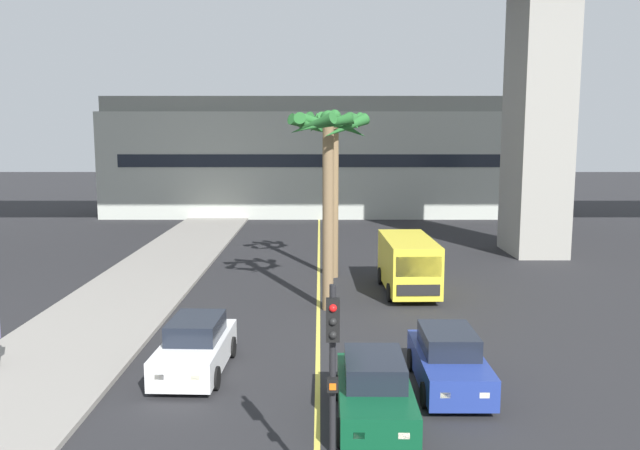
# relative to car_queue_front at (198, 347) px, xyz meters

# --- Properties ---
(sidewalk_left) EXTENTS (4.80, 80.00, 0.15)m
(sidewalk_left) POSITION_rel_car_queue_front_xyz_m (-4.48, 0.93, -0.65)
(sidewalk_left) COLOR gray
(sidewalk_left) RESTS_ON ground
(lane_stripe_center) EXTENTS (0.14, 56.00, 0.01)m
(lane_stripe_center) POSITION_rel_car_queue_front_xyz_m (3.52, 8.93, -0.72)
(lane_stripe_center) COLOR #DBCC4C
(lane_stripe_center) RESTS_ON ground
(pier_building_backdrop) EXTENTS (34.97, 8.04, 9.64)m
(pier_building_backdrop) POSITION_rel_car_queue_front_xyz_m (3.52, 36.87, 4.04)
(pier_building_backdrop) COLOR #ADB2A8
(pier_building_backdrop) RESTS_ON ground
(car_queue_front) EXTENTS (1.96, 4.16, 1.56)m
(car_queue_front) POSITION_rel_car_queue_front_xyz_m (0.00, 0.00, 0.00)
(car_queue_front) COLOR white
(car_queue_front) RESTS_ON ground
(car_queue_second) EXTENTS (1.87, 4.12, 1.56)m
(car_queue_second) POSITION_rel_car_queue_front_xyz_m (4.88, -3.23, 0.00)
(car_queue_second) COLOR #0C4728
(car_queue_second) RESTS_ON ground
(car_queue_third) EXTENTS (1.85, 4.11, 1.56)m
(car_queue_third) POSITION_rel_car_queue_front_xyz_m (7.06, -1.15, 0.00)
(car_queue_third) COLOR navy
(car_queue_third) RESTS_ON ground
(delivery_van) EXTENTS (2.26, 5.30, 2.36)m
(delivery_van) POSITION_rel_car_queue_front_xyz_m (7.37, 9.39, 0.57)
(delivery_van) COLOR yellow
(delivery_van) RESTS_ON ground
(traffic_light_median_near) EXTENTS (0.24, 0.37, 4.20)m
(traffic_light_median_near) POSITION_rel_car_queue_front_xyz_m (3.81, -6.91, 1.99)
(traffic_light_median_near) COLOR black
(traffic_light_median_near) RESTS_ON ground
(palm_tree_near_median) EXTENTS (3.20, 3.24, 7.67)m
(palm_tree_near_median) POSITION_rel_car_queue_front_xyz_m (3.89, 6.63, 5.42)
(palm_tree_near_median) COLOR brown
(palm_tree_near_median) RESTS_ON ground
(palm_tree_mid_median) EXTENTS (2.81, 2.88, 7.89)m
(palm_tree_mid_median) POSITION_rel_car_queue_front_xyz_m (4.27, 12.39, 5.49)
(palm_tree_mid_median) COLOR brown
(palm_tree_mid_median) RESTS_ON ground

